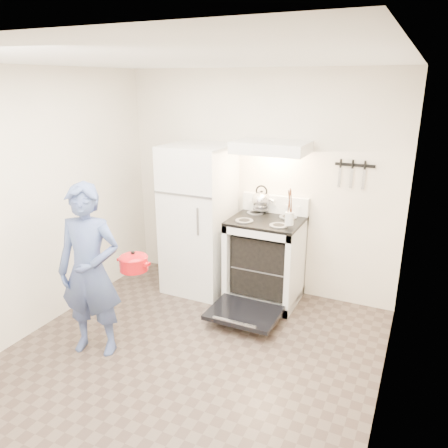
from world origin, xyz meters
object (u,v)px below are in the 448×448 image
Objects in this scene: refrigerator at (199,219)px; tea_kettle at (261,199)px; person at (90,271)px; dutch_oven at (134,264)px; stove_body at (265,261)px.

tea_kettle is at bearing 20.22° from refrigerator.
tea_kettle is at bearing 47.24° from person.
person is 0.38m from dutch_oven.
tea_kettle is at bearing 123.34° from stove_body.
stove_body is at bearing 59.76° from dutch_oven.
refrigerator reaches higher than stove_body.
person is at bearing -117.12° from tea_kettle.
refrigerator is at bearing 91.65° from dutch_oven.
person is at bearing -99.25° from refrigerator.
stove_body and dutch_oven have the same top height.
dutch_oven is (-0.77, -1.33, 0.35)m from stove_body.
tea_kettle is 1.69m from dutch_oven.
dutch_oven is at bearing -88.35° from refrigerator.
dutch_oven is (-0.63, -1.55, -0.29)m from tea_kettle.
refrigerator reaches higher than dutch_oven.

